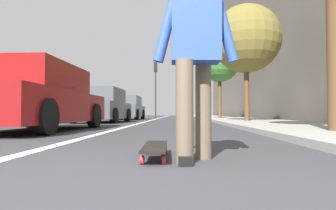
{
  "coord_description": "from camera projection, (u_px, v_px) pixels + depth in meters",
  "views": [
    {
      "loc": [
        -1.1,
        -0.34,
        0.4
      ],
      "look_at": [
        11.14,
        0.11,
        0.75
      ],
      "focal_mm": 30.31,
      "sensor_mm": 36.0,
      "label": 1
    }
  ],
  "objects": [
    {
      "name": "sidewalk_curb",
      "position": [
        225.0,
        118.0,
        18.95
      ],
      "size": [
        52.0,
        3.2,
        0.1
      ],
      "primitive_type": "cube",
      "color": "#9E9B93",
      "rests_on": "ground"
    },
    {
      "name": "street_tree_far",
      "position": [
        220.0,
        62.0,
        18.58
      ],
      "size": [
        2.64,
        2.64,
        5.09
      ],
      "color": "brown",
      "rests_on": "ground"
    },
    {
      "name": "parked_car_far",
      "position": [
        126.0,
        108.0,
        18.03
      ],
      "size": [
        4.07,
        2.04,
        1.48
      ],
      "color": "#4C5156",
      "rests_on": "ground"
    },
    {
      "name": "parked_car_near",
      "position": [
        36.0,
        99.0,
        6.46
      ],
      "size": [
        4.51,
        2.06,
        1.49
      ],
      "color": "maroon",
      "rests_on": "ground"
    },
    {
      "name": "building_facade",
      "position": [
        251.0,
        33.0,
        23.05
      ],
      "size": [
        40.0,
        1.2,
        13.83
      ],
      "primitive_type": "cube",
      "color": "#665E54",
      "rests_on": "ground"
    },
    {
      "name": "traffic_light",
      "position": [
        156.0,
        80.0,
        23.74
      ],
      "size": [
        0.33,
        0.28,
        4.68
      ],
      "color": "#2D2D2D",
      "rests_on": "ground"
    },
    {
      "name": "ground_plane",
      "position": [
        170.0,
        123.0,
        11.09
      ],
      "size": [
        80.0,
        80.0,
        0.0
      ],
      "primitive_type": "plane",
      "color": "#38383D"
    },
    {
      "name": "skateboard",
      "position": [
        155.0,
        148.0,
        2.5
      ],
      "size": [
        0.85,
        0.22,
        0.11
      ],
      "color": "red",
      "rests_on": "ground"
    },
    {
      "name": "skater_person",
      "position": [
        195.0,
        49.0,
        2.37
      ],
      "size": [
        0.47,
        0.72,
        1.64
      ],
      "color": "brown",
      "rests_on": "ground"
    },
    {
      "name": "street_tree_mid",
      "position": [
        246.0,
        39.0,
        11.29
      ],
      "size": [
        2.71,
        2.71,
        4.72
      ],
      "color": "brown",
      "rests_on": "ground"
    },
    {
      "name": "lane_stripe_white",
      "position": [
        158.0,
        118.0,
        21.12
      ],
      "size": [
        52.0,
        0.16,
        0.01
      ],
      "primitive_type": "cube",
      "color": "silver",
      "rests_on": "ground"
    },
    {
      "name": "parked_car_mid",
      "position": [
        103.0,
        106.0,
        12.33
      ],
      "size": [
        4.07,
        1.96,
        1.47
      ],
      "color": "#4C5156",
      "rests_on": "ground"
    }
  ]
}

